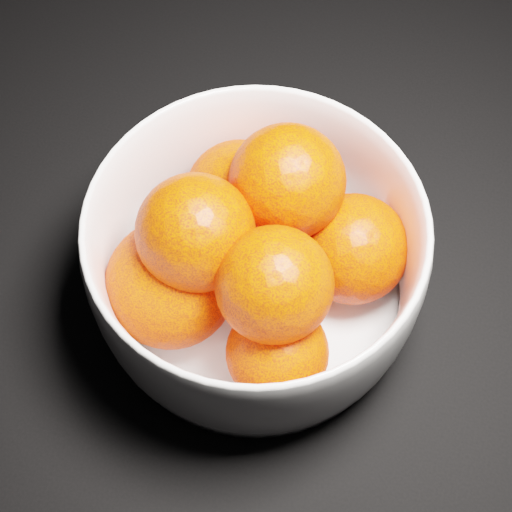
# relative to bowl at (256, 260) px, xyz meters

# --- Properties ---
(bowl) EXTENTS (0.23, 0.23, 0.11)m
(bowl) POSITION_rel_bowl_xyz_m (0.00, 0.00, 0.00)
(bowl) COLOR white
(bowl) RESTS_ON ground
(orange_pile) EXTENTS (0.20, 0.19, 0.13)m
(orange_pile) POSITION_rel_bowl_xyz_m (-0.00, 0.00, 0.01)
(orange_pile) COLOR #FF3101
(orange_pile) RESTS_ON bowl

